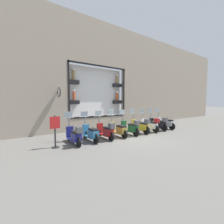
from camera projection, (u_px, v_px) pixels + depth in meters
The scene contains 12 objects.
ground_plane at pixel (128, 137), 9.02m from camera, with size 120.00×120.00×0.00m, color #66635E.
building_facade at pixel (98, 75), 11.66m from camera, with size 1.22×36.00×8.27m.
scooter_silver_0 at pixel (166, 123), 11.64m from camera, with size 1.80×0.61×1.61m.
scooter_black_1 at pixel (159, 124), 11.06m from camera, with size 1.80×0.61×1.61m.
scooter_white_2 at pixel (150, 125), 10.54m from camera, with size 1.80×0.61×1.58m.
scooter_yellow_3 at pixel (141, 126), 10.01m from camera, with size 1.81×0.60×1.62m.
scooter_green_4 at pixel (131, 127), 9.48m from camera, with size 1.80×0.60×1.56m.
scooter_olive_5 at pixel (119, 130), 9.01m from camera, with size 1.80×0.60×1.62m.
scooter_red_6 at pixel (106, 131), 8.43m from camera, with size 1.80×0.60×1.58m.
scooter_teal_7 at pixel (91, 133), 7.95m from camera, with size 1.80×0.61×1.56m.
scooter_navy_8 at pixel (75, 135), 7.37m from camera, with size 1.79×0.61×1.58m.
shop_sign_post at pixel (55, 131), 6.85m from camera, with size 0.36×0.45×1.49m.
Camera 1 is at (-6.73, 5.89, 2.13)m, focal length 24.00 mm.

